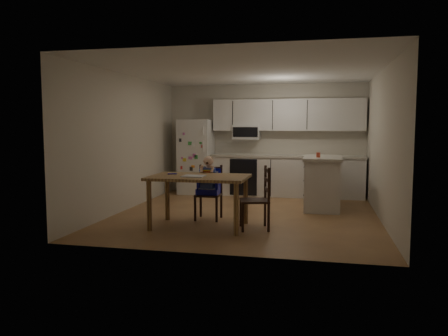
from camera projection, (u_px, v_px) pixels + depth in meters
The scene contains 10 objects.
room at pixel (251, 143), 8.08m from camera, with size 4.52×5.01×2.51m.
refrigerator at pixel (196, 157), 10.08m from camera, with size 0.72×0.70×1.70m, color silver.
kitchen_run at pixel (286, 157), 9.72m from camera, with size 3.37×0.62×2.15m.
kitchen_island at pixel (322, 182), 8.26m from camera, with size 0.69×1.33×0.98m.
red_cup at pixel (318, 155), 8.05m from camera, with size 0.07×0.07×0.09m, color #C33F27.
dining_table at pixel (199, 183), 6.67m from camera, with size 1.49×0.95×0.80m.
napkin at pixel (194, 176), 6.57m from camera, with size 0.33×0.29×0.01m, color #AEAEB3.
toddler_spoon at pixel (172, 174), 6.87m from camera, with size 0.02×0.02×0.12m, color #1112B4.
chair_booster at pixel (209, 181), 7.27m from camera, with size 0.40×0.40×1.06m.
chair_side at pixel (261, 194), 6.56m from camera, with size 0.51×0.51×0.95m.
Camera 1 is at (1.27, -7.52, 1.55)m, focal length 35.00 mm.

